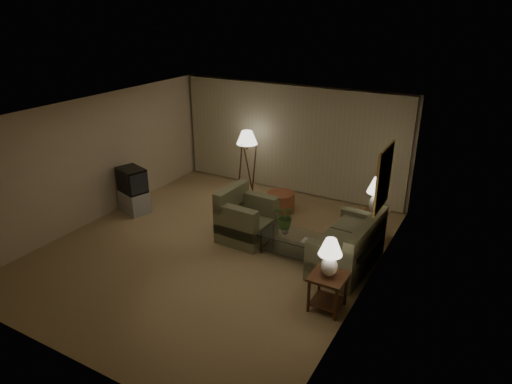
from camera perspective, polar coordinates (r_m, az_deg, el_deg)
ground at (r=9.14m, az=-5.24°, el=-6.85°), size 7.00×7.00×0.00m
room_shell at (r=9.63m, az=-0.43°, el=6.11°), size 6.04×7.02×2.72m
sofa at (r=8.48m, az=11.29°, el=-6.80°), size 1.83×1.08×0.77m
armchair at (r=9.23m, az=-1.16°, el=-3.51°), size 1.09×1.04×0.84m
side_table_near at (r=7.32m, az=8.97°, el=-11.50°), size 0.55×0.55×0.60m
side_table_far at (r=9.51m, az=14.58°, el=-3.61°), size 0.48×0.41×0.60m
table_lamp_near at (r=7.02m, az=9.25°, el=-7.70°), size 0.37×0.37×0.63m
table_lamp_far at (r=9.25m, az=14.96°, el=-0.06°), size 0.43×0.43×0.74m
coffee_table at (r=8.76m, az=4.53°, el=-6.15°), size 1.20×0.65×0.41m
tv_cabinet at (r=10.87m, az=-14.99°, el=-1.11°), size 1.01×0.89×0.50m
crt_tv at (r=10.67m, az=-15.27°, el=1.47°), size 0.91×0.84×0.55m
floor_lamp at (r=11.40m, az=-1.11°, el=3.95°), size 0.52×0.52×1.59m
ottoman at (r=10.60m, az=3.12°, el=-1.18°), size 0.69×0.69×0.42m
vase at (r=8.71m, az=3.68°, el=-4.69°), size 0.19×0.19×0.16m
flowers at (r=8.57m, az=3.74°, el=-2.77°), size 0.52×0.48×0.49m
book at (r=8.52m, az=5.81°, el=-5.96°), size 0.17×0.22×0.02m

